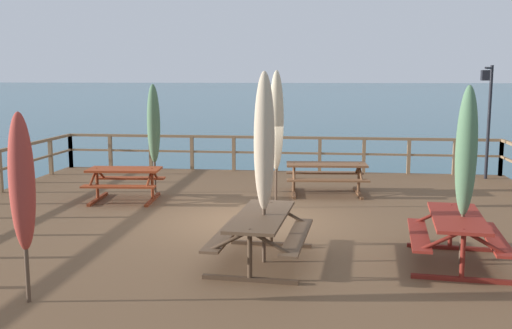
# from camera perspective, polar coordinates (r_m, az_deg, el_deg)

# --- Properties ---
(ground_plane) EXTENTS (600.00, 600.00, 0.00)m
(ground_plane) POSITION_cam_1_polar(r_m,az_deg,el_deg) (12.16, -0.54, -8.52)
(ground_plane) COLOR #2D5B6B
(wooden_deck) EXTENTS (13.49, 12.64, 0.68)m
(wooden_deck) POSITION_cam_1_polar(r_m,az_deg,el_deg) (12.06, -0.54, -6.98)
(wooden_deck) COLOR brown
(wooden_deck) RESTS_ON ground
(railing_waterside_far) EXTENTS (13.29, 0.10, 1.09)m
(railing_waterside_far) POSITION_cam_1_polar(r_m,az_deg,el_deg) (17.89, 2.00, 1.61)
(railing_waterside_far) COLOR brown
(railing_waterside_far) RESTS_ON wooden_deck
(picnic_table_mid_left) EXTENTS (1.55, 2.27, 0.78)m
(picnic_table_mid_left) POSITION_cam_1_polar(r_m,az_deg,el_deg) (9.20, 0.54, -6.10)
(picnic_table_mid_left) COLOR brown
(picnic_table_mid_left) RESTS_ON wooden_deck
(picnic_table_mid_centre) EXTENTS (1.77, 1.53, 0.78)m
(picnic_table_mid_centre) POSITION_cam_1_polar(r_m,az_deg,el_deg) (14.04, -12.67, -1.25)
(picnic_table_mid_centre) COLOR #993819
(picnic_table_mid_centre) RESTS_ON wooden_deck
(picnic_table_front_left) EXTENTS (1.58, 2.09, 0.78)m
(picnic_table_front_left) POSITION_cam_1_polar(r_m,az_deg,el_deg) (9.62, 18.95, -5.96)
(picnic_table_front_left) COLOR maroon
(picnic_table_front_left) RESTS_ON wooden_deck
(picnic_table_back_right) EXTENTS (2.07, 1.55, 0.78)m
(picnic_table_back_right) POSITION_cam_1_polar(r_m,az_deg,el_deg) (14.58, 6.86, -0.70)
(picnic_table_back_right) COLOR brown
(picnic_table_back_right) RESTS_ON wooden_deck
(patio_umbrella_tall_mid_right) EXTENTS (0.32, 0.32, 2.98)m
(patio_umbrella_tall_mid_right) POSITION_cam_1_polar(r_m,az_deg,el_deg) (8.95, 0.80, 2.15)
(patio_umbrella_tall_mid_right) COLOR #4C3828
(patio_umbrella_tall_mid_right) RESTS_ON wooden_deck
(patio_umbrella_tall_back_right) EXTENTS (0.32, 0.32, 2.47)m
(patio_umbrella_tall_back_right) POSITION_cam_1_polar(r_m,az_deg,el_deg) (7.93, -21.82, -1.68)
(patio_umbrella_tall_back_right) COLOR #4C3828
(patio_umbrella_tall_back_right) RESTS_ON wooden_deck
(patio_umbrella_short_back) EXTENTS (0.32, 0.32, 2.77)m
(patio_umbrella_short_back) POSITION_cam_1_polar(r_m,az_deg,el_deg) (9.40, 19.78, 1.14)
(patio_umbrella_short_back) COLOR #4C3828
(patio_umbrella_short_back) RESTS_ON wooden_deck
(patio_umbrella_tall_back_left) EXTENTS (0.32, 0.32, 2.71)m
(patio_umbrella_tall_back_left) POSITION_cam_1_polar(r_m,az_deg,el_deg) (14.73, -9.93, 3.89)
(patio_umbrella_tall_back_left) COLOR #4C3828
(patio_umbrella_tall_back_left) RESTS_ON wooden_deck
(patio_umbrella_tall_front) EXTENTS (0.32, 0.32, 3.03)m
(patio_umbrella_tall_front) POSITION_cam_1_polar(r_m,az_deg,el_deg) (12.80, 1.99, 4.24)
(patio_umbrella_tall_front) COLOR #4C3828
(patio_umbrella_tall_front) RESTS_ON wooden_deck
(lamp_post_hooked) EXTENTS (0.43, 0.61, 3.20)m
(lamp_post_hooked) POSITION_cam_1_polar(r_m,az_deg,el_deg) (17.56, 21.61, 5.43)
(lamp_post_hooked) COLOR black
(lamp_post_hooked) RESTS_ON wooden_deck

